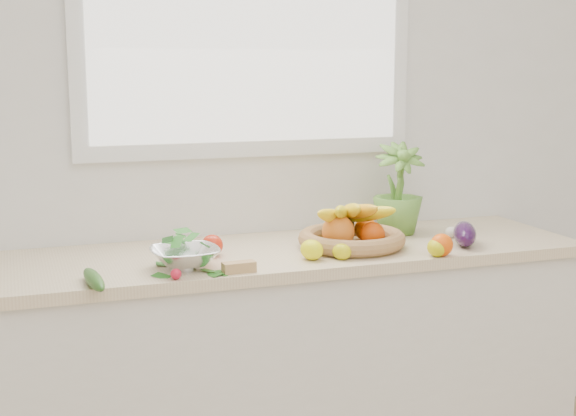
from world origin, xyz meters
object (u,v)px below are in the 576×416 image
object	(u,v)px
apple	(212,245)
colander_with_spinach	(185,251)
cucumber	(94,279)
potted_herb	(398,188)
eggplant	(465,234)
fruit_basket	(351,233)

from	to	relation	value
apple	colander_with_spinach	bearing A→B (deg)	-130.22
cucumber	potted_herb	world-z (taller)	potted_herb
eggplant	potted_herb	xyz separation A→B (m)	(-0.13, 0.27, 0.13)
apple	potted_herb	world-z (taller)	potted_herb
fruit_basket	colander_with_spinach	xyz separation A→B (m)	(-0.62, -0.11, 0.00)
cucumber	potted_herb	bearing A→B (deg)	18.12
potted_herb	apple	bearing A→B (deg)	-170.50
eggplant	fruit_basket	xyz separation A→B (m)	(-0.40, 0.10, 0.01)
apple	cucumber	size ratio (longest dim) A/B	0.31
apple	colander_with_spinach	world-z (taller)	colander_with_spinach
apple	eggplant	bearing A→B (deg)	-8.98
apple	fruit_basket	bearing A→B (deg)	-4.76
eggplant	potted_herb	size ratio (longest dim) A/B	0.61
apple	potted_herb	size ratio (longest dim) A/B	0.21
apple	colander_with_spinach	xyz separation A→B (m)	(-0.13, -0.15, 0.02)
colander_with_spinach	potted_herb	bearing A→B (deg)	17.26
apple	potted_herb	distance (m)	0.79
apple	fruit_basket	world-z (taller)	fruit_basket
eggplant	cucumber	bearing A→B (deg)	-174.88
fruit_basket	potted_herb	bearing A→B (deg)	32.13
cucumber	colander_with_spinach	world-z (taller)	colander_with_spinach
potted_herb	colander_with_spinach	size ratio (longest dim) A/B	1.56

